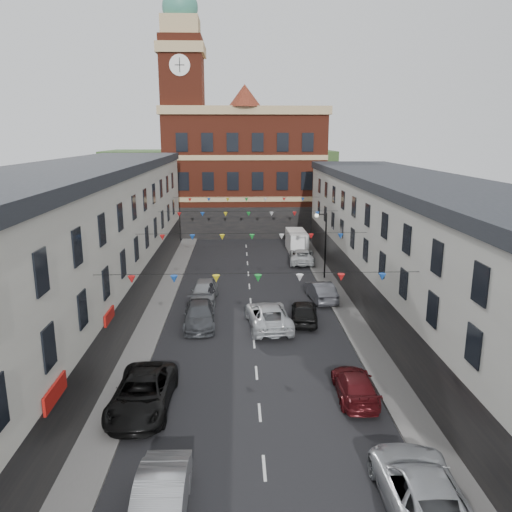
{
  "coord_description": "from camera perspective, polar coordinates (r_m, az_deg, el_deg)",
  "views": [
    {
      "loc": [
        -0.95,
        -28.89,
        12.6
      ],
      "look_at": [
        0.38,
        6.98,
        3.9
      ],
      "focal_mm": 35.0,
      "sensor_mm": 36.0,
      "label": 1
    }
  ],
  "objects": [
    {
      "name": "car_left_b",
      "position": [
        18.64,
        -10.93,
        -25.96
      ],
      "size": [
        1.73,
        4.87,
        1.6
      ],
      "primitive_type": "imported",
      "rotation": [
        0.0,
        0.0,
        -0.01
      ],
      "color": "#919398",
      "rests_on": "ground"
    },
    {
      "name": "car_right_c",
      "position": [
        25.76,
        11.24,
        -14.28
      ],
      "size": [
        2.01,
        4.61,
        1.32
      ],
      "primitive_type": "imported",
      "rotation": [
        0.0,
        0.0,
        3.11
      ],
      "color": "#511014",
      "rests_on": "ground"
    },
    {
      "name": "car_left_c",
      "position": [
        24.87,
        -12.85,
        -15.06
      ],
      "size": [
        2.82,
        5.87,
        1.61
      ],
      "primitive_type": "imported",
      "rotation": [
        0.0,
        0.0,
        -0.02
      ],
      "color": "black",
      "rests_on": "ground"
    },
    {
      "name": "white_van",
      "position": [
        55.77,
        4.67,
        1.71
      ],
      "size": [
        2.06,
        5.16,
        2.27
      ],
      "primitive_type": "cube",
      "rotation": [
        0.0,
        0.0,
        0.02
      ],
      "color": "white",
      "rests_on": "ground"
    },
    {
      "name": "civic_building",
      "position": [
        66.99,
        -1.32,
        9.8
      ],
      "size": [
        20.6,
        13.3,
        18.5
      ],
      "color": "maroon",
      "rests_on": "ground"
    },
    {
      "name": "terrace_left",
      "position": [
        32.61,
        -21.47,
        -0.19
      ],
      "size": [
        8.4,
        56.0,
        10.7
      ],
      "color": "#BCB6AA",
      "rests_on": "ground"
    },
    {
      "name": "car_right_f",
      "position": [
        50.59,
        5.26,
        -0.01
      ],
      "size": [
        2.9,
        5.45,
        1.46
      ],
      "primitive_type": "imported",
      "rotation": [
        0.0,
        0.0,
        3.05
      ],
      "color": "silver",
      "rests_on": "ground"
    },
    {
      "name": "street_lamp",
      "position": [
        44.4,
        7.65,
        2.2
      ],
      "size": [
        1.1,
        0.36,
        6.0
      ],
      "color": "black",
      "rests_on": "ground"
    },
    {
      "name": "terrace_right",
      "position": [
        33.4,
        20.35,
        -0.67
      ],
      "size": [
        8.4,
        56.0,
        9.7
      ],
      "color": "beige",
      "rests_on": "ground"
    },
    {
      "name": "car_right_b",
      "position": [
        19.66,
        18.39,
        -24.02
      ],
      "size": [
        2.83,
        5.92,
        1.63
      ],
      "primitive_type": "imported",
      "rotation": [
        0.0,
        0.0,
        3.12
      ],
      "color": "#A3A6AB",
      "rests_on": "ground"
    },
    {
      "name": "pavement_right",
      "position": [
        34.25,
        11.4,
        -8.12
      ],
      "size": [
        1.8,
        64.0,
        0.15
      ],
      "primitive_type": "cube",
      "color": "#605E5B",
      "rests_on": "ground"
    },
    {
      "name": "clock_tower",
      "position": [
        64.27,
        -8.28,
        15.57
      ],
      "size": [
        5.6,
        5.6,
        30.0
      ],
      "color": "maroon",
      "rests_on": "ground"
    },
    {
      "name": "pavement_left",
      "position": [
        33.86,
        -12.22,
        -8.42
      ],
      "size": [
        1.8,
        64.0,
        0.15
      ],
      "primitive_type": "cube",
      "color": "#605E5B",
      "rests_on": "ground"
    },
    {
      "name": "distant_hill",
      "position": [
        91.26,
        -4.08,
        8.81
      ],
      "size": [
        40.0,
        14.0,
        10.0
      ],
      "primitive_type": "cube",
      "color": "#2C4E24",
      "rests_on": "ground"
    },
    {
      "name": "pedestrian",
      "position": [
        38.06,
        -5.12,
        -4.37
      ],
      "size": [
        0.7,
        0.51,
        1.76
      ],
      "primitive_type": "imported",
      "rotation": [
        0.0,
        0.0,
        -0.15
      ],
      "color": "black",
      "rests_on": "ground"
    },
    {
      "name": "moving_car",
      "position": [
        33.78,
        1.42,
        -6.82
      ],
      "size": [
        3.21,
        6.04,
        1.62
      ],
      "primitive_type": "imported",
      "rotation": [
        0.0,
        0.0,
        3.23
      ],
      "color": "silver",
      "rests_on": "ground"
    },
    {
      "name": "car_left_d",
      "position": [
        34.25,
        -6.49,
        -6.72
      ],
      "size": [
        2.37,
        5.25,
        1.49
      ],
      "primitive_type": "imported",
      "rotation": [
        0.0,
        0.0,
        0.06
      ],
      "color": "#414449",
      "rests_on": "ground"
    },
    {
      "name": "car_right_e",
      "position": [
        39.44,
        7.41,
        -3.97
      ],
      "size": [
        2.11,
        4.77,
        1.52
      ],
      "primitive_type": "imported",
      "rotation": [
        0.0,
        0.0,
        3.25
      ],
      "color": "#4A4B52",
      "rests_on": "ground"
    },
    {
      "name": "ground",
      "position": [
        31.53,
        -0.23,
        -9.93
      ],
      "size": [
        160.0,
        160.0,
        0.0
      ],
      "primitive_type": "plane",
      "color": "black",
      "rests_on": "ground"
    },
    {
      "name": "car_left_e",
      "position": [
        39.09,
        -5.93,
        -3.99
      ],
      "size": [
        2.11,
        4.89,
        1.64
      ],
      "primitive_type": "imported",
      "rotation": [
        0.0,
        0.0,
        -0.03
      ],
      "color": "gray",
      "rests_on": "ground"
    },
    {
      "name": "car_right_d",
      "position": [
        34.8,
        5.55,
        -6.33
      ],
      "size": [
        2.36,
        4.68,
        1.53
      ],
      "primitive_type": "imported",
      "rotation": [
        0.0,
        0.0,
        3.02
      ],
      "color": "black",
      "rests_on": "ground"
    }
  ]
}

